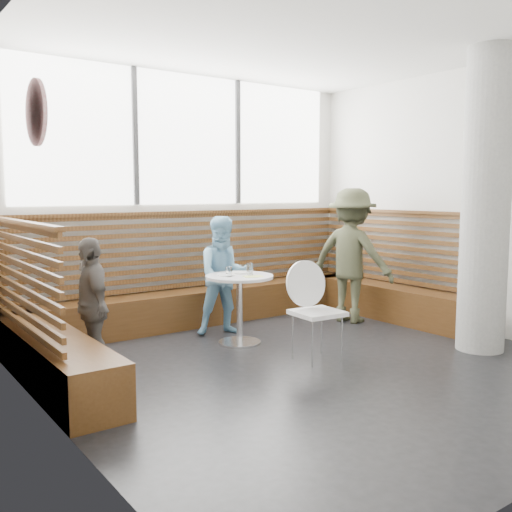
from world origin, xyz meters
TOP-DOWN VIEW (x-y plane):
  - room at (0.00, 0.00)m, footprint 5.00×5.00m
  - booth at (0.00, 1.77)m, footprint 5.00×2.50m
  - concrete_column at (1.85, -0.60)m, footprint 0.50×0.50m
  - wall_art at (-2.46, 0.40)m, footprint 0.03×0.50m
  - cafe_table at (-0.14, 1.13)m, footprint 0.76×0.76m
  - cafe_chair at (0.14, 0.21)m, footprint 0.48×0.47m
  - adult_man at (1.68, 1.19)m, footprint 0.98×1.28m
  - child_back at (-0.04, 1.59)m, footprint 0.83×0.74m
  - child_left at (-1.84, 1.11)m, footprint 0.40×0.79m
  - plate_near at (-0.28, 1.18)m, footprint 0.19×0.19m
  - plate_far at (-0.04, 1.25)m, footprint 0.22×0.22m
  - glass_left at (-0.29, 1.11)m, footprint 0.07×0.07m
  - glass_mid at (-0.05, 1.04)m, footprint 0.06×0.06m
  - glass_right at (0.04, 1.18)m, footprint 0.08×0.08m
  - menu_card at (-0.07, 0.96)m, footprint 0.24×0.21m

SIDE VIEW (x-z plane):
  - booth at x=0.00m, z-range -0.31..1.13m
  - cafe_table at x=-0.14m, z-range 0.17..0.95m
  - cafe_chair at x=0.14m, z-range 0.09..1.10m
  - child_left at x=-1.84m, z-range 0.00..1.29m
  - child_back at x=-0.04m, z-range 0.00..1.42m
  - menu_card at x=-0.07m, z-range 0.78..0.78m
  - plate_near at x=-0.28m, z-range 0.78..0.79m
  - plate_far at x=-0.04m, z-range 0.78..0.80m
  - glass_mid at x=-0.05m, z-range 0.78..0.88m
  - glass_left at x=-0.29m, z-range 0.78..0.89m
  - glass_right at x=0.04m, z-range 0.78..0.90m
  - adult_man at x=1.68m, z-range 0.00..1.75m
  - concrete_column at x=1.85m, z-range 0.00..3.20m
  - room at x=0.00m, z-range 0.00..3.20m
  - wall_art at x=-2.46m, z-range 2.05..2.55m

